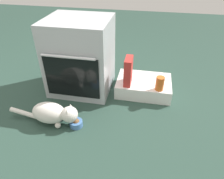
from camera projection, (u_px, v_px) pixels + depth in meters
ground at (64, 113)px, 1.95m from camera, size 8.00×8.00×0.00m
oven at (80, 56)px, 2.11m from camera, size 0.62×0.61×0.75m
pantry_cabinet at (144, 86)px, 2.20m from camera, size 0.56×0.41×0.14m
food_bowl at (76, 123)px, 1.79m from camera, size 0.11×0.11×0.08m
cat at (53, 113)px, 1.78m from camera, size 0.64×0.19×0.21m
cereal_box at (128, 71)px, 2.04m from camera, size 0.07×0.18×0.28m
sauce_jar at (160, 84)px, 1.98m from camera, size 0.08×0.08×0.14m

